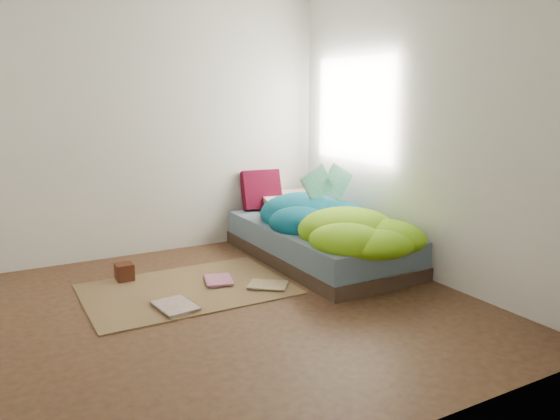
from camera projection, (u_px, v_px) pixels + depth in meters
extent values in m
cube|color=#412419|center=(232.00, 310.00, 4.00)|extent=(3.50, 3.50, 0.00)
cube|color=silver|center=(154.00, 120.00, 5.22)|extent=(3.50, 0.04, 2.60)
cube|color=silver|center=(402.00, 157.00, 2.24)|extent=(3.50, 0.04, 2.60)
cube|color=silver|center=(420.00, 124.00, 4.57)|extent=(0.04, 3.50, 2.60)
cube|color=white|center=(354.00, 109.00, 5.31)|extent=(0.01, 1.00, 1.20)
cube|color=#392A1F|center=(318.00, 254.00, 5.19)|extent=(1.00, 2.00, 0.12)
cube|color=slate|center=(318.00, 236.00, 5.15)|extent=(0.98, 1.96, 0.22)
cube|color=brown|center=(187.00, 289.00, 4.40)|extent=(1.60, 1.10, 0.01)
cube|color=white|center=(291.00, 202.00, 5.86)|extent=(0.67, 0.45, 0.14)
cube|color=#440414|center=(261.00, 190.00, 5.80)|extent=(0.43, 0.18, 0.41)
cube|color=#3D180D|center=(124.00, 272.00, 4.59)|extent=(0.14, 0.14, 0.14)
imported|color=beige|center=(159.00, 310.00, 3.93)|extent=(0.29, 0.37, 0.03)
imported|color=#D07896|center=(206.00, 282.00, 4.52)|extent=(0.29, 0.34, 0.03)
imported|color=tan|center=(265.00, 290.00, 4.33)|extent=(0.38, 0.37, 0.02)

